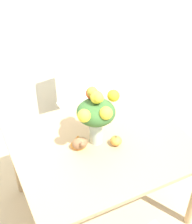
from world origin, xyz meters
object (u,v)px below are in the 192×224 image
object	(u,v)px
turkey_figurine	(79,142)
flower_vase	(96,112)
dining_chair_near_window	(80,99)
pumpkin	(116,141)

from	to	relation	value
turkey_figurine	flower_vase	bearing A→B (deg)	-2.00
turkey_figurine	dining_chair_near_window	bearing A→B (deg)	66.57
pumpkin	flower_vase	bearing A→B (deg)	141.59
flower_vase	dining_chair_near_window	world-z (taller)	flower_vase
turkey_figurine	dining_chair_near_window	distance (m)	0.98
turkey_figurine	dining_chair_near_window	size ratio (longest dim) A/B	0.16
flower_vase	dining_chair_near_window	bearing A→B (deg)	74.73
dining_chair_near_window	pumpkin	bearing A→B (deg)	-99.60
dining_chair_near_window	flower_vase	bearing A→B (deg)	-107.63
pumpkin	dining_chair_near_window	bearing A→B (deg)	82.76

